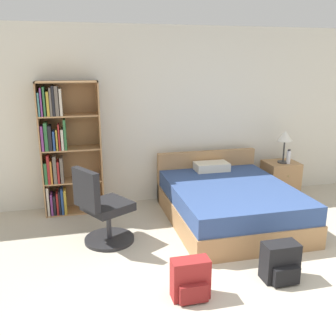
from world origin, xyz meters
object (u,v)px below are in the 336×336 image
nightstand (280,179)px  table_lamp (285,138)px  bookshelf (63,149)px  backpack_red (191,280)px  office_chair (102,211)px  backpack_black (280,263)px  bed (228,202)px  water_bottle (289,157)px

nightstand → table_lamp: (-0.00, -0.04, 0.68)m
table_lamp → nightstand: bearing=87.0°
bookshelf → backpack_red: size_ratio=4.82×
office_chair → backpack_black: bearing=-36.3°
bed → table_lamp: table_lamp is taller
office_chair → table_lamp: 3.09m
bed → water_bottle: size_ratio=8.70×
nightstand → backpack_red: 3.16m
office_chair → nightstand: bearing=18.9°
bed → water_bottle: (1.24, 0.61, 0.40)m
office_chair → backpack_red: office_chair is taller
office_chair → table_lamp: bearing=18.2°
bed → nightstand: 1.39m
nightstand → backpack_red: (-2.20, -2.27, -0.10)m
bookshelf → nightstand: bearing=-1.8°
nightstand → backpack_red: size_ratio=1.47×
backpack_red → bookshelf: bearing=115.4°
bed → backpack_red: (-1.00, -1.55, -0.09)m
bed → backpack_black: size_ratio=5.08×
bed → water_bottle: 1.44m
bed → table_lamp: size_ratio=3.87×
nightstand → bed: bearing=-148.9°
bookshelf → nightstand: bookshelf is taller
backpack_black → table_lamp: bearing=60.0°
water_bottle → backpack_red: (-2.24, -2.16, -0.49)m
bookshelf → backpack_black: bearing=-47.9°
backpack_black → nightstand: bearing=60.4°
water_bottle → table_lamp: bearing=125.6°
nightstand → office_chair: bearing=-161.1°
office_chair → water_bottle: size_ratio=4.18×
bookshelf → office_chair: (0.44, -1.09, -0.52)m
office_chair → backpack_red: (0.69, -1.28, -0.23)m
water_bottle → backpack_red: water_bottle is taller
bed → water_bottle: bearing=26.2°
nightstand → backpack_black: bearing=-119.6°
bed → nightstand: bed is taller
nightstand → backpack_black: nightstand is taller
nightstand → water_bottle: size_ratio=2.48×
table_lamp → water_bottle: (0.05, -0.07, -0.29)m
table_lamp → backpack_red: (-2.19, -2.23, -0.78)m
office_chair → backpack_black: office_chair is taller
bookshelf → office_chair: bookshelf is taller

